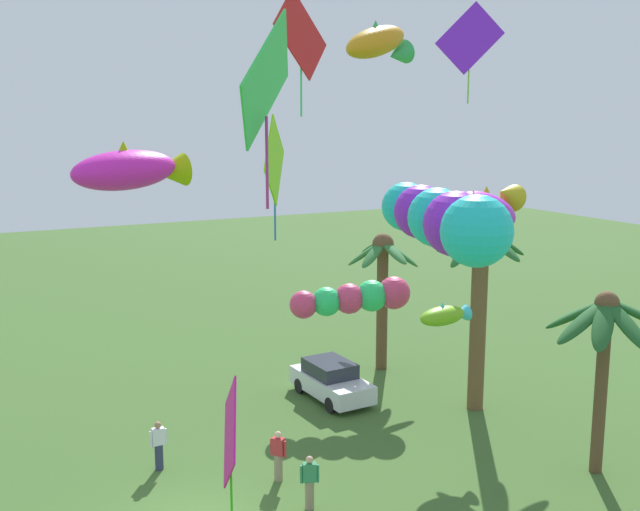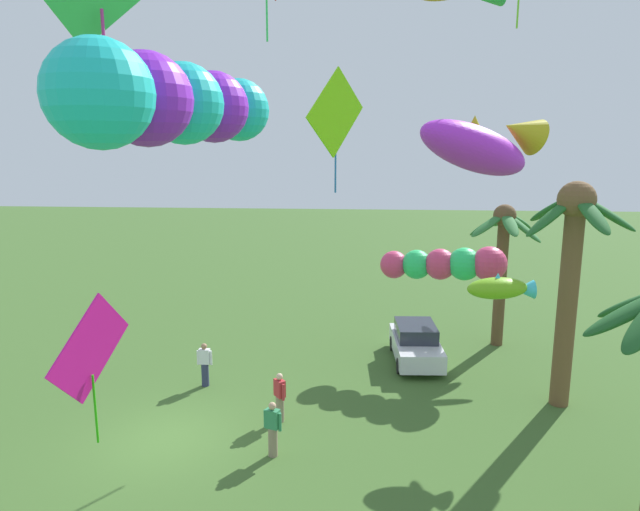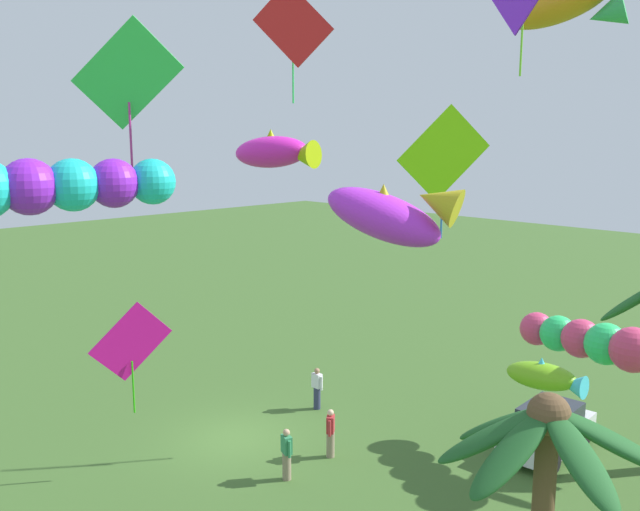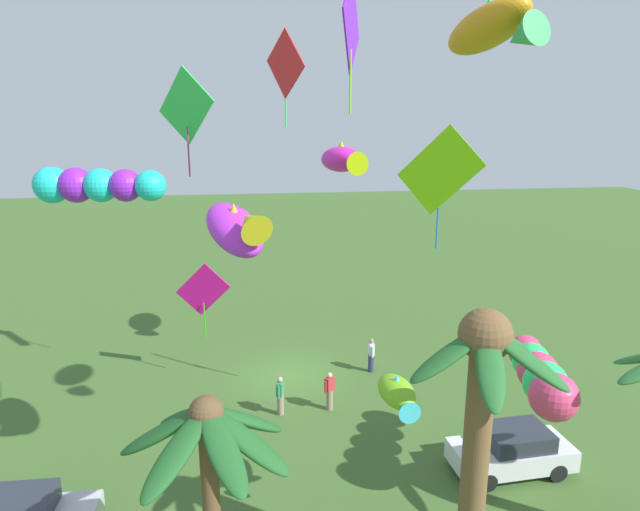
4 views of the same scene
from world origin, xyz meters
The scene contains 16 objects.
ground_plane centered at (0.00, 0.00, 0.00)m, with size 120.00×120.00×0.00m, color #3D6028.
palm_tree_0 centered at (2.68, 12.27, 4.53)m, with size 3.76×3.89×5.81m.
parked_car_1 centered at (-6.64, 7.81, 0.75)m, with size 3.99×1.92×1.51m.
spectator_0 centered at (-1.32, 3.16, 0.81)m, with size 0.45×0.41×1.59m.
spectator_1 centered at (0.63, 3.25, 0.81)m, with size 0.35×0.52×1.59m.
spectator_2 centered at (-3.71, 0.10, 0.81)m, with size 0.26×0.55×1.59m.
kite_tube_0 centered at (-6.66, 8.87, 3.97)m, with size 2.26×4.69×1.52m.
kite_fish_1 centered at (1.99, 8.17, 8.47)m, with size 2.24×3.27×1.74m.
kite_diamond_2 centered at (0.25, 3.23, 13.00)m, with size 1.13×2.06×3.22m.
kite_fish_3 centered at (-2.45, -0.66, 9.54)m, with size 2.05×3.54×1.42m.
kite_tube_4 centered at (6.79, 3.02, 9.05)m, with size 4.56×1.98×1.25m.
kite_fish_5 centered at (-4.58, 8.53, 13.48)m, with size 2.17×3.37×1.72m.
kite_diamond_6 centered at (3.63, -0.17, 4.12)m, with size 2.37×0.73×3.41m.
kite_diamond_7 centered at (3.81, 0.71, 11.63)m, with size 2.24×2.01×4.07m.
kite_fish_8 centered at (-2.09, 9.84, 4.23)m, with size 0.96×2.04×0.85m.
kite_diamond_9 centered at (-4.83, 4.67, 9.50)m, with size 2.49×1.82×4.23m.
Camera 3 is at (13.06, 17.24, 10.10)m, focal length 37.98 mm.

